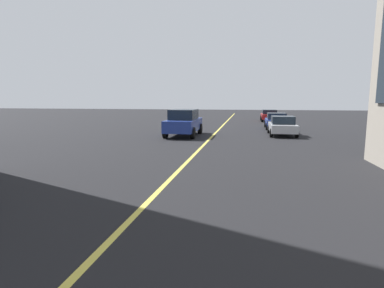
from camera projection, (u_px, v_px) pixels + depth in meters
The scene contains 5 objects.
lane_centre_line at pixel (201, 147), 16.60m from camera, with size 80.00×0.16×0.01m.
car_red_parked_b at pixel (269, 115), 36.00m from camera, with size 4.40×1.95×1.37m.
car_blue_far at pixel (184, 122), 21.76m from camera, with size 4.70×2.14×1.88m.
car_silver_parked_a at pixel (282, 126), 22.01m from camera, with size 3.90×1.89×1.40m.
car_blue_trailing at pixel (276, 121), 26.88m from camera, with size 3.90×1.89×1.40m.
Camera 1 is at (3.78, -2.47, 2.61)m, focal length 28.61 mm.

